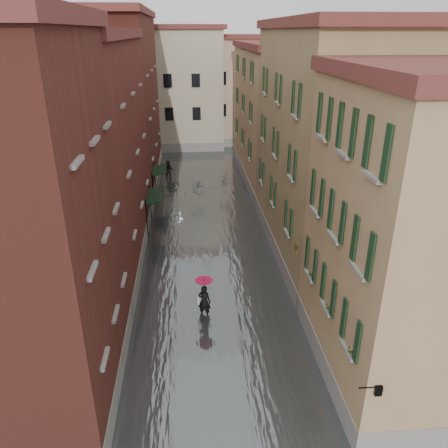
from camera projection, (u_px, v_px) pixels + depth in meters
name	position (u px, v px, depth m)	size (l,w,h in m)	color
ground	(219.00, 346.00, 19.45)	(120.00, 120.00, 0.00)	#545457
floodwater	(206.00, 225.00, 31.25)	(10.00, 60.00, 0.20)	#4D5355
building_left_near	(12.00, 240.00, 14.46)	(6.00, 8.00, 13.00)	maroon
building_left_mid	(83.00, 159.00, 24.58)	(6.00, 14.00, 12.50)	maroon
building_left_far	(118.00, 104.00, 37.94)	(6.00, 16.00, 14.00)	maroon
building_right_near	(415.00, 245.00, 15.84)	(6.00, 8.00, 11.50)	#A37754
building_right_mid	(326.00, 149.00, 25.55)	(6.00, 14.00, 13.00)	#9A825D
building_right_far	(276.00, 117.00, 39.52)	(6.00, 16.00, 11.50)	#A37754
building_end_cream	(170.00, 90.00, 51.20)	(12.00, 9.00, 13.00)	#C0B698
building_end_pink	(243.00, 91.00, 53.92)	(10.00, 9.00, 12.00)	#CAA68E
awning_near	(155.00, 196.00, 29.90)	(1.09, 3.29, 2.80)	black
awning_far	(159.00, 171.00, 35.37)	(1.09, 2.83, 2.80)	black
wall_lantern	(377.00, 389.00, 13.10)	(0.71, 0.22, 0.35)	black
window_planters	(323.00, 285.00, 17.52)	(0.59, 8.47, 0.84)	brown
pedestrian_main	(204.00, 296.00, 20.97)	(0.86, 0.86, 2.06)	black
pedestrian_far	(169.00, 170.00, 40.76)	(0.90, 0.70, 1.86)	black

